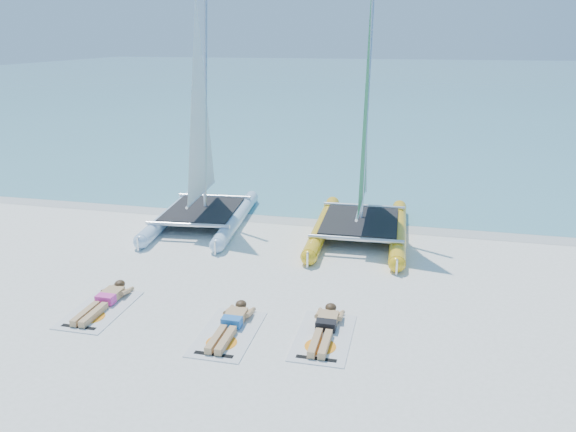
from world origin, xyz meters
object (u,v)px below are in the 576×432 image
Objects in this scene: sunbather_b at (231,323)px; catamaran_yellow at (364,152)px; towel_b at (228,333)px; catamaran_blue at (201,154)px; sunbather_a at (105,300)px; towel_c at (324,337)px; towel_a at (100,309)px; sunbather_c at (325,327)px.

catamaran_yellow is at bearing 73.91° from sunbather_b.
towel_b is at bearing -107.26° from catamaran_yellow.
catamaran_blue is 3.95× the size of sunbather_a.
towel_c is at bearing 8.92° from towel_b.
towel_a is (-0.02, -5.67, -2.03)m from catamaran_blue.
towel_a is 2.82m from towel_b.
sunbather_c is (-0.04, -5.89, -2.09)m from catamaran_yellow.
towel_c is at bearing -56.95° from catamaran_blue.
catamaran_yellow reaches higher than sunbather_c.
towel_a is (-4.58, -6.03, -2.20)m from catamaran_yellow.
sunbather_a is at bearing 169.53° from towel_b.
towel_a is 0.22m from sunbather_a.
sunbather_b is at bearing -2.72° from towel_a.
sunbather_c is at bearing -92.02° from catamaran_yellow.
catamaran_blue is 3.69× the size of towel_c.
sunbather_a and sunbather_b have the same top height.
sunbather_a is at bearing 179.34° from sunbather_c.
sunbather_c is (1.74, 0.27, 0.00)m from sunbather_b.
catamaran_blue reaches higher than towel_a.
sunbather_a is 0.93× the size of towel_c.
catamaran_yellow reaches higher than sunbather_a.
sunbather_b is 1.76m from sunbather_c.
towel_a is at bearing -90.00° from sunbather_a.
catamaran_yellow reaches higher than catamaran_blue.
catamaran_yellow is 3.80× the size of towel_b.
catamaran_blue is at bearing 114.90° from towel_b.
towel_c is at bearing -90.00° from sunbather_c.
catamaran_blue is at bearing 89.84° from sunbather_a.
catamaran_yellow is at bearing 89.61° from sunbather_c.
towel_c is 0.22m from sunbather_c.
sunbather_a is 0.93× the size of towel_b.
towel_c is (1.74, 0.08, -0.11)m from sunbather_b.
sunbather_a and sunbather_c have the same top height.
sunbather_c is at bearing 14.98° from towel_b.
sunbather_a is (0.00, 0.19, 0.11)m from towel_a.
towel_b is 1.80m from sunbather_c.
catamaran_yellow is at bearing 74.37° from towel_b.
towel_b is (2.80, -0.33, 0.00)m from towel_a.
catamaran_blue is 6.02m from towel_a.
sunbather_a is 2.82m from sunbather_b.
towel_a is 2.80m from sunbather_b.
catamaran_yellow reaches higher than towel_a.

